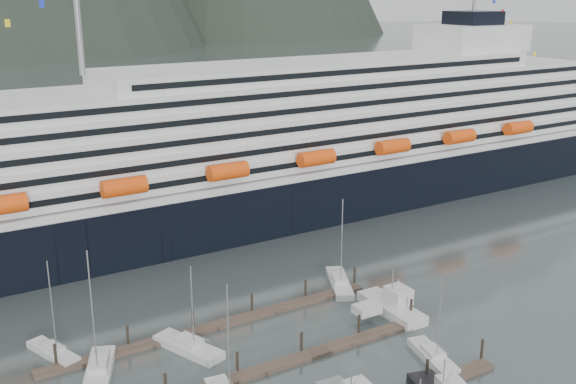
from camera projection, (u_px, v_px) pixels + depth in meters
name	position (u px, v px, depth m)	size (l,w,h in m)	color
ground	(313.00, 371.00, 80.77)	(1600.00, 1600.00, 0.00)	#44504F
cruise_ship	(288.00, 153.00, 137.21)	(210.00, 30.40, 50.30)	black
dock_mid	(264.00, 369.00, 80.72)	(48.18, 2.28, 3.20)	#3F3329
dock_far	(217.00, 325.00, 91.35)	(48.18, 2.28, 3.20)	#3F3329
sailboat_a	(99.00, 371.00, 79.95)	(6.55, 10.31, 16.75)	silver
sailboat_e	(53.00, 352.00, 84.19)	(5.02, 9.00, 13.32)	silver
sailboat_f	(189.00, 348.00, 85.24)	(6.36, 10.56, 12.36)	silver
sailboat_g	(339.00, 283.00, 103.95)	(7.22, 11.02, 14.88)	silver
sailboat_h	(433.00, 357.00, 83.13)	(4.53, 9.18, 11.90)	silver
trawler_e	(391.00, 307.00, 95.17)	(8.77, 11.51, 7.46)	silver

